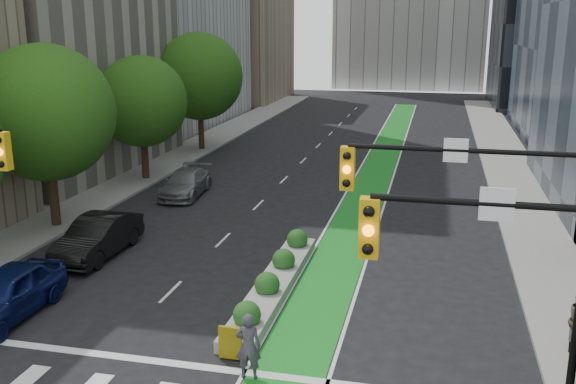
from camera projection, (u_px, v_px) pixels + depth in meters
The scene contains 13 objects.
sidewalk_left at pixel (154, 168), 43.58m from camera, with size 3.60×90.00×0.15m, color gray.
sidewalk_right at pixel (519, 187), 38.41m from camera, with size 3.60×90.00×0.15m, color gray.
bike_lane_paint at pixel (380, 164), 45.07m from camera, with size 2.20×70.00×0.01m, color #178221.
tree_mid at pixel (46, 113), 29.76m from camera, with size 6.40×6.40×8.78m.
tree_midfar at pixel (142, 102), 39.34m from camera, with size 5.60×5.60×7.76m.
tree_far at pixel (199, 77), 48.57m from camera, with size 6.60×6.60×9.00m.
signal_right at pixel (517, 238), 14.79m from camera, with size 5.82×0.51×7.20m.
signal_far_right at pixel (566, 329), 10.49m from camera, with size 4.82×0.51×7.20m.
median_planter at pixel (274, 281), 23.74m from camera, with size 1.20×10.26×1.10m.
cyclist at pixel (248, 346), 17.70m from camera, with size 0.71×0.47×1.95m, color #3C3743.
parked_car_left_near at pixel (6, 294), 21.43m from camera, with size 2.01×5.00×1.71m, color #0B1446.
parked_car_left_mid at pixel (98, 237), 27.15m from camera, with size 1.79×5.14×1.69m, color black.
parked_car_left_far at pixel (186, 183), 36.76m from camera, with size 2.05×5.05×1.47m, color slate.
Camera 1 is at (6.70, -14.39, 9.61)m, focal length 40.00 mm.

